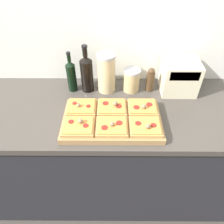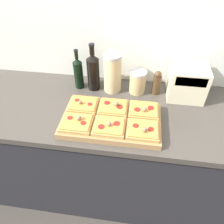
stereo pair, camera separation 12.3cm
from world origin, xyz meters
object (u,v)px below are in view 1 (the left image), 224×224
grain_jar_short (132,80)px  pepper_mill (150,80)px  grain_jar_tall (106,73)px  wine_bottle (87,73)px  cutting_board (112,120)px  olive_oil_bottle (71,75)px  toaster_oven (179,76)px

grain_jar_short → pepper_mill: size_ratio=0.93×
grain_jar_tall → grain_jar_short: (0.17, -0.00, -0.05)m
wine_bottle → pepper_mill: (0.41, 0.00, -0.05)m
pepper_mill → cutting_board: bearing=-128.0°
grain_jar_tall → grain_jar_short: bearing=-0.0°
olive_oil_bottle → cutting_board: bearing=-50.4°
toaster_oven → wine_bottle: bearing=179.9°
cutting_board → pepper_mill: (0.25, 0.32, 0.06)m
cutting_board → grain_jar_short: size_ratio=3.57×
wine_bottle → grain_jar_tall: size_ratio=1.22×
cutting_board → olive_oil_bottle: bearing=129.6°
pepper_mill → olive_oil_bottle: bearing=180.0°
wine_bottle → grain_jar_tall: bearing=0.0°
wine_bottle → grain_jar_short: wine_bottle is taller
olive_oil_bottle → toaster_oven: bearing=-0.1°
grain_jar_tall → toaster_oven: bearing=-0.1°
grain_jar_tall → grain_jar_short: size_ratio=1.69×
grain_jar_short → pepper_mill: pepper_mill is taller
grain_jar_short → olive_oil_bottle: bearing=180.0°
grain_jar_tall → grain_jar_short: 0.17m
olive_oil_bottle → toaster_oven: (0.70, -0.00, -0.01)m
grain_jar_short → pepper_mill: (0.12, 0.00, 0.00)m
wine_bottle → grain_jar_short: bearing=0.0°
wine_bottle → pepper_mill: size_ratio=1.91×
cutting_board → toaster_oven: 0.55m
olive_oil_bottle → toaster_oven: size_ratio=1.11×
wine_bottle → grain_jar_short: (0.29, 0.00, -0.05)m
olive_oil_bottle → grain_jar_short: 0.39m
cutting_board → pepper_mill: 0.41m
wine_bottle → pepper_mill: 0.42m
olive_oil_bottle → pepper_mill: size_ratio=1.65×
toaster_oven → pepper_mill: bearing=179.7°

